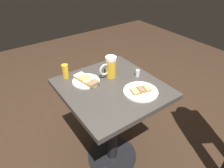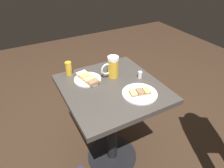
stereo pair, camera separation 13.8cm
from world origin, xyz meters
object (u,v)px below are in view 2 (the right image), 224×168
(salt_shaker, at_px, (140,75))
(plate_near, at_px, (140,93))
(plate_far, at_px, (88,79))
(beer_mug, at_px, (112,67))
(beer_glass_small, at_px, (69,68))

(salt_shaker, bearing_deg, plate_near, 55.44)
(plate_near, xyz_separation_m, plate_far, (0.24, -0.32, 0.00))
(beer_mug, relative_size, salt_shaker, 3.10)
(plate_far, height_order, beer_glass_small, beer_glass_small)
(beer_mug, relative_size, beer_glass_small, 1.54)
(beer_glass_small, distance_m, salt_shaker, 0.53)
(plate_far, height_order, beer_mug, beer_mug)
(beer_mug, distance_m, salt_shaker, 0.21)
(plate_near, bearing_deg, plate_far, -53.84)
(plate_near, relative_size, plate_far, 1.10)
(plate_far, bearing_deg, plate_near, 126.16)
(plate_near, bearing_deg, beer_glass_small, -54.48)
(plate_near, distance_m, plate_far, 0.40)
(plate_near, relative_size, beer_mug, 1.44)
(plate_far, distance_m, beer_mug, 0.20)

